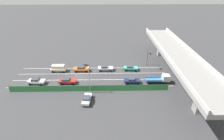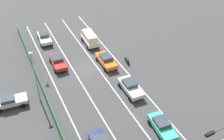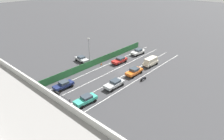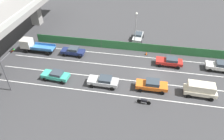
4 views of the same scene
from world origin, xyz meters
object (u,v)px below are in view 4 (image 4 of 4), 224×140
motorcycle (144,101)px  car_sedan_navy (73,51)px  car_sedan_red (170,61)px  car_sedan_silver (104,81)px  car_taxi_teal (56,75)px  flatbed_truck_blue (32,45)px  parked_wagon_silver (138,36)px  traffic_light (8,65)px  street_lamp (136,28)px  traffic_cone (146,53)px  car_taxi_orange (152,85)px  car_hatchback_white (220,66)px  car_van_cream (201,89)px

motorcycle → car_sedan_navy: bearing=53.3°
car_sedan_red → car_sedan_silver: size_ratio=0.97×
car_taxi_teal → flatbed_truck_blue: bearing=46.1°
car_sedan_silver → parked_wagon_silver: car_sedan_silver is taller
car_sedan_silver → traffic_light: size_ratio=0.85×
flatbed_truck_blue → car_taxi_teal: bearing=-133.9°
car_sedan_navy → traffic_light: 11.92m
car_sedan_silver → street_lamp: 12.59m
car_sedan_silver → traffic_cone: 11.59m
street_lamp → parked_wagon_silver: bearing=-6.3°
car_sedan_red → flatbed_truck_blue: 25.43m
car_taxi_teal → car_taxi_orange: 14.99m
parked_wagon_silver → traffic_light: (-17.52, 17.48, 3.06)m
car_taxi_orange → parked_wagon_silver: (14.80, 3.27, -0.06)m
car_sedan_navy → car_taxi_orange: (-7.00, -14.58, 0.04)m
car_taxi_teal → car_sedan_navy: 7.31m
car_sedan_silver → traffic_cone: car_sedan_silver is taller
traffic_cone → car_sedan_red: bearing=-123.8°
motorcycle → traffic_light: (0.43, 19.81, 3.44)m
car_sedan_navy → car_taxi_orange: car_taxi_orange is taller
car_hatchback_white → car_sedan_silver: bearing=111.4°
car_sedan_red → car_taxi_orange: (-6.80, 2.85, 0.05)m
car_sedan_red → parked_wagon_silver: size_ratio=1.04×
car_hatchback_white → car_sedan_navy: bearing=89.6°
flatbed_truck_blue → car_hatchback_white: bearing=-90.3°
car_sedan_silver → car_taxi_teal: bearing=89.5°
car_taxi_teal → parked_wagon_silver: car_taxi_teal is taller
car_hatchback_white → car_sedan_navy: 25.66m
car_hatchback_white → motorcycle: (-9.99, 12.02, -0.43)m
car_taxi_orange → car_van_cream: bearing=-90.2°
car_sedan_navy → street_lamp: bearing=-69.1°
car_taxi_teal → car_sedan_red: 19.19m
flatbed_truck_blue → street_lamp: bearing=-77.6°
car_taxi_orange → traffic_light: traffic_light is taller
traffic_cone → street_lamp: bearing=56.1°
motorcycle → parked_wagon_silver: 18.11m
car_sedan_navy → parked_wagon_silver: 13.73m
car_sedan_navy → flatbed_truck_blue: bearing=90.0°
motorcycle → car_taxi_teal: bearing=78.5°
car_sedan_navy → flatbed_truck_blue: flatbed_truck_blue is taller
flatbed_truck_blue → motorcycle: size_ratio=3.25×
car_sedan_navy → traffic_cone: car_sedan_navy is taller
car_taxi_orange → street_lamp: (11.16, 3.67, 3.55)m
car_sedan_red → car_taxi_orange: car_taxi_orange is taller
car_taxi_orange → flatbed_truck_blue: bearing=72.8°
car_hatchback_white → car_sedan_navy: car_hatchback_white is taller
car_hatchback_white → traffic_light: bearing=106.7°
parked_wagon_silver → car_sedan_navy: bearing=124.6°
car_taxi_teal → car_van_cream: (0.27, -21.88, 0.35)m
car_van_cream → car_sedan_navy: (7.03, 21.47, -0.34)m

